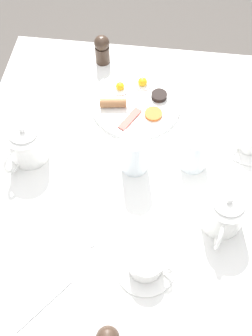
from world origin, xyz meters
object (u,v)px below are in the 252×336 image
Objects in this scene: teacup_with_saucer_left at (146,264)px; knife_by_plate at (79,215)px; breakfast_plate at (136,102)px; fork_spare at (44,304)px; fork_by_plate at (223,90)px; water_glass_short at (195,152)px; teacup_with_saucer_right at (251,140)px; teapot_near at (27,144)px; pepper_grinder at (102,49)px; teapot_far at (224,213)px; water_glass_tall at (135,153)px.

teacup_with_saucer_left reaches higher than knife_by_plate.
breakfast_plate is 0.68m from fork_spare.
fork_spare is at bearing 149.96° from fork_by_plate.
breakfast_plate reaches higher than fork_by_plate.
breakfast_plate is 1.92× the size of teacup_with_saucer_left.
teacup_with_saucer_right is at bearing -62.92° from water_glass_short.
teacup_with_saucer_right is at bearing -57.07° from teapot_near.
teapot_near is 1.34× the size of fork_spare.
teapot_near reaches higher than pepper_grinder.
pepper_grinder is at bearing 2.58° from knife_by_plate.
teacup_with_saucer_left is 0.88× the size of knife_by_plate.
teapot_far is 0.39m from knife_by_plate.
water_glass_tall is at bearing 99.77° from water_glass_short.
breakfast_plate is at bearing 71.03° from teacup_with_saucer_right.
water_glass_tall reaches higher than teacup_with_saucer_right.
water_glass_tall reaches higher than knife_by_plate.
pepper_grinder is (0.39, 0.33, -0.01)m from water_glass_short.
teapot_far is 0.49m from fork_by_plate.
knife_by_plate is at bearing 57.87° from teacup_with_saucer_left.
teapot_near is at bearing 159.64° from pepper_grinder.
teapot_far reaches higher than fork_spare.
teacup_with_saucer_left is at bearing 162.43° from fork_by_plate.
teapot_far is 0.29m from water_glass_tall.
pepper_grinder is (0.73, 0.22, 0.03)m from teacup_with_saucer_left.
pepper_grinder is at bearing -1.03° from fork_spare.
teacup_with_saucer_left is 0.23m from knife_by_plate.
breakfast_plate is 0.38m from teapot_near.
teapot_near reaches higher than breakfast_plate.
water_glass_tall is (-0.12, 0.34, 0.04)m from teacup_with_saucer_right.
teacup_with_saucer_right is 0.75m from fork_spare.
knife_by_plate is (-0.52, 0.40, 0.00)m from fork_by_plate.
fork_by_plate is at bearing -37.53° from knife_by_plate.
teacup_with_saucer_left is (-0.55, -0.08, 0.02)m from breakfast_plate.
teapot_near is at bearing 85.65° from teapot_far.
water_glass_short reaches higher than fork_spare.
teapot_far is (-0.39, -0.28, 0.05)m from breakfast_plate.
teapot_near reaches higher than water_glass_short.
teapot_near is 0.26m from knife_by_plate.
pepper_grinder reaches higher than knife_by_plate.
water_glass_short is at bearing -139.96° from pepper_grinder.
knife_by_plate and fork_spare have the same top height.
fork_spare is at bearing 133.03° from teapot_far.
water_glass_tall is (-0.00, -0.32, 0.01)m from teapot_near.
teacup_with_saucer_right is (-0.13, -0.37, 0.02)m from breakfast_plate.
water_glass_short is (0.18, 0.08, 0.01)m from teapot_far.
teacup_with_saucer_left reaches higher than fork_spare.
teapot_near is at bearing 51.36° from teacup_with_saucer_left.
water_glass_tall reaches higher than teapot_far.
fork_spare is (-0.54, 0.52, -0.03)m from teacup_with_saucer_right.
water_glass_tall reaches higher than water_glass_short.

